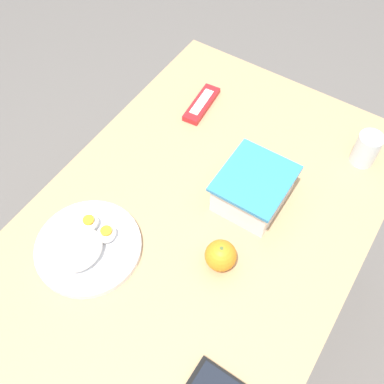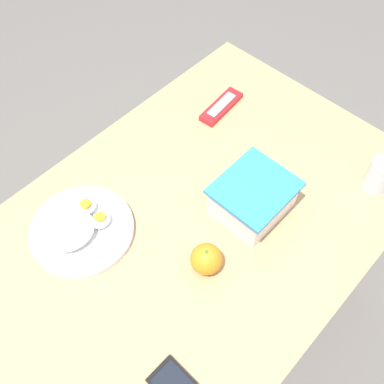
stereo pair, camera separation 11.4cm
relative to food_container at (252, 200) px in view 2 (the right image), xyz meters
The scene contains 7 objects.
ground_plane 0.80m from the food_container, 38.32° to the right, with size 10.00×10.00×0.00m, color #66605B.
table 0.21m from the food_container, 38.32° to the right, with size 1.15×0.79×0.74m.
food_container is the anchor object (origin of this frame).
orange_fruit 0.20m from the food_container, ahead, with size 0.07×0.07×0.07m.
rice_plate 0.43m from the food_container, 37.39° to the right, with size 0.26×0.26×0.06m.
candy_bar 0.36m from the food_container, 126.76° to the right, with size 0.16×0.06×0.02m.
drinking_glass 0.34m from the food_container, 145.68° to the left, with size 0.07×0.07×0.10m.
Camera 2 is at (0.44, 0.39, 1.72)m, focal length 42.00 mm.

